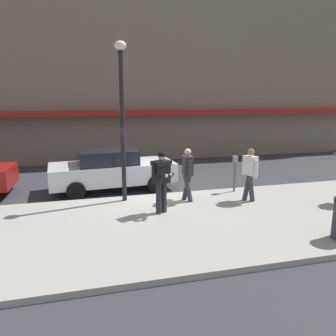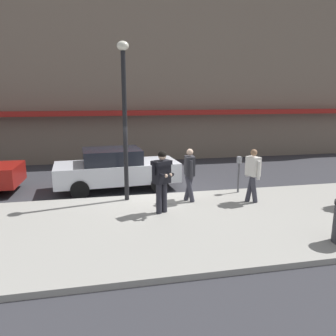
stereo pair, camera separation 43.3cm
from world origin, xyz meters
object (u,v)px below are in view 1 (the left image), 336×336
at_px(parked_sedan_mid, 112,169).
at_px(man_texting_on_phone, 162,175).
at_px(parking_meter, 235,168).
at_px(street_lamp_post, 122,106).
at_px(pedestrian_in_light_coat, 250,171).
at_px(pedestrian_with_bag, 187,171).

distance_m(parked_sedan_mid, man_texting_on_phone, 3.47).
relative_size(parked_sedan_mid, parking_meter, 3.64).
distance_m(street_lamp_post, parking_meter, 4.44).
bearing_deg(pedestrian_in_light_coat, street_lamp_post, 164.82).
relative_size(man_texting_on_phone, pedestrian_with_bag, 1.06).
relative_size(pedestrian_in_light_coat, parking_meter, 1.34).
bearing_deg(street_lamp_post, pedestrian_with_bag, -15.37).
distance_m(pedestrian_with_bag, parking_meter, 2.02).
height_order(parked_sedan_mid, parking_meter, parked_sedan_mid).
height_order(man_texting_on_phone, parking_meter, man_texting_on_phone).
bearing_deg(parking_meter, parked_sedan_mid, 156.79).
bearing_deg(man_texting_on_phone, street_lamp_post, 121.72).
bearing_deg(pedestrian_in_light_coat, pedestrian_with_bag, 165.02).
relative_size(parked_sedan_mid, pedestrian_in_light_coat, 2.72).
bearing_deg(pedestrian_with_bag, man_texting_on_phone, -139.61).
xyz_separation_m(man_texting_on_phone, street_lamp_post, (-0.89, 1.43, 1.89)).
bearing_deg(parked_sedan_mid, pedestrian_with_bag, -47.09).
xyz_separation_m(man_texting_on_phone, pedestrian_with_bag, (1.06, 0.90, -0.14)).
bearing_deg(pedestrian_in_light_coat, parked_sedan_mid, 145.05).
xyz_separation_m(parked_sedan_mid, man_texting_on_phone, (1.12, -3.25, 0.46)).
bearing_deg(man_texting_on_phone, pedestrian_with_bag, 40.39).
bearing_deg(man_texting_on_phone, parking_meter, 26.43).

